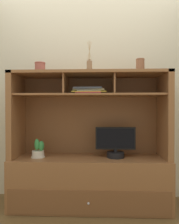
{
  "coord_description": "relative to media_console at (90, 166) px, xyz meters",
  "views": [
    {
      "loc": [
        0.09,
        -2.32,
        1.06
      ],
      "look_at": [
        0.0,
        0.0,
        1.04
      ],
      "focal_mm": 33.9,
      "sensor_mm": 36.0,
      "label": 1
    }
  ],
  "objects": [
    {
      "name": "back_wall",
      "position": [
        0.0,
        0.28,
        0.96
      ],
      "size": [
        6.0,
        0.02,
        2.8
      ],
      "primitive_type": "cube",
      "color": "beige",
      "rests_on": "ground"
    },
    {
      "name": "tv_monitor",
      "position": [
        0.28,
        -0.02,
        0.24
      ],
      "size": [
        0.44,
        0.19,
        0.33
      ],
      "color": "black",
      "rests_on": "media_console"
    },
    {
      "name": "potted_orchid",
      "position": [
        -0.56,
        -0.04,
        0.18
      ],
      "size": [
        0.15,
        0.15,
        0.21
      ],
      "color": "beige",
      "rests_on": "media_console"
    },
    {
      "name": "diffuser_bottle",
      "position": [
        0.0,
        -0.04,
        1.1
      ],
      "size": [
        0.06,
        0.06,
        0.34
      ],
      "color": "#906B4A",
      "rests_on": "media_console"
    },
    {
      "name": "magazine_stack_left",
      "position": [
        -0.0,
        -0.05,
        0.83
      ],
      "size": [
        0.37,
        0.28,
        0.07
      ],
      "color": "maroon",
      "rests_on": "media_console"
    },
    {
      "name": "floor_plane",
      "position": [
        0.0,
        -0.01,
        -0.45
      ],
      "size": [
        6.0,
        6.0,
        0.02
      ],
      "primitive_type": "cube",
      "color": "brown",
      "rests_on": "ground"
    },
    {
      "name": "media_console",
      "position": [
        0.0,
        0.0,
        0.0
      ],
      "size": [
        1.69,
        0.54,
        1.47
      ],
      "color": "brown",
      "rests_on": "ground"
    },
    {
      "name": "accent_vase",
      "position": [
        0.55,
        -0.03,
        1.1
      ],
      "size": [
        0.09,
        0.09,
        0.15
      ],
      "color": "brown",
      "rests_on": "media_console"
    },
    {
      "name": "ceramic_vase",
      "position": [
        -0.55,
        -0.01,
        1.09
      ],
      "size": [
        0.12,
        0.12,
        0.12
      ],
      "color": "#954C40",
      "rests_on": "media_console"
    }
  ]
}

